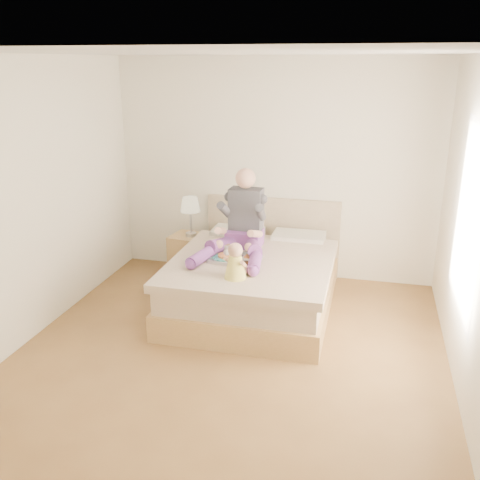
% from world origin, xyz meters
% --- Properties ---
extents(room, '(4.02, 4.22, 2.71)m').
position_xyz_m(room, '(0.08, 0.01, 1.51)').
color(room, brown).
rests_on(room, ground).
extents(bed, '(1.70, 2.18, 1.00)m').
position_xyz_m(bed, '(0.00, 1.08, 0.32)').
color(bed, '#A4814C').
rests_on(bed, ground).
extents(nightstand, '(0.50, 0.46, 0.54)m').
position_xyz_m(nightstand, '(-1.00, 1.71, 0.27)').
color(nightstand, '#A4814C').
rests_on(nightstand, ground).
extents(lamp, '(0.24, 0.24, 0.50)m').
position_xyz_m(lamp, '(-0.97, 1.69, 0.92)').
color(lamp, '#B7B9BF').
rests_on(lamp, nightstand).
extents(adult, '(0.78, 1.11, 0.93)m').
position_xyz_m(adult, '(-0.19, 1.18, 0.88)').
color(adult, '#66327F').
rests_on(adult, bed).
extents(tray, '(0.55, 0.46, 0.14)m').
position_xyz_m(tray, '(-0.17, 0.83, 0.64)').
color(tray, '#B7B9BF').
rests_on(tray, bed).
extents(baby, '(0.26, 0.33, 0.36)m').
position_xyz_m(baby, '(-0.04, 0.36, 0.76)').
color(baby, '#D8CD44').
rests_on(baby, bed).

